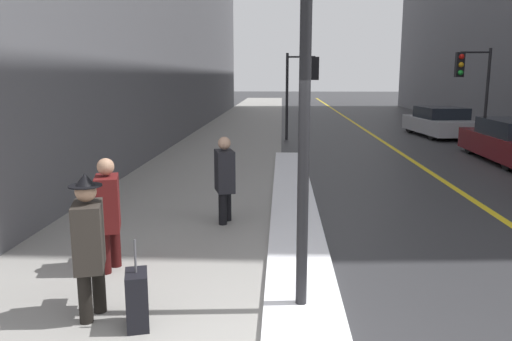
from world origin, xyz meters
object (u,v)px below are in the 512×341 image
at_px(pedestrian_with_shoulder_bag, 108,209).
at_px(pedestrian_nearside, 225,176).
at_px(traffic_light_near, 305,78).
at_px(traffic_light_far, 470,75).
at_px(pedestrian_trailing, 89,241).
at_px(parked_car_silver, 439,122).
at_px(rolling_suitcase, 137,300).
at_px(lamp_post, 306,30).

distance_m(pedestrian_with_shoulder_bag, pedestrian_nearside, 2.58).
xyz_separation_m(traffic_light_near, pedestrian_with_shoulder_bag, (-3.15, -14.04, -1.64)).
relative_size(traffic_light_far, pedestrian_trailing, 2.25).
bearing_deg(traffic_light_far, pedestrian_nearside, 49.41).
xyz_separation_m(pedestrian_nearside, parked_car_silver, (7.72, 13.26, -0.25)).
height_order(pedestrian_with_shoulder_bag, rolling_suitcase, pedestrian_with_shoulder_bag).
bearing_deg(traffic_light_far, pedestrian_with_shoulder_bag, 50.55).
xyz_separation_m(pedestrian_with_shoulder_bag, parked_car_silver, (8.98, 15.50, -0.24)).
height_order(pedestrian_with_shoulder_bag, parked_car_silver, pedestrian_with_shoulder_bag).
distance_m(pedestrian_nearside, parked_car_silver, 15.34).
height_order(traffic_light_near, traffic_light_far, traffic_light_far).
height_order(pedestrian_nearside, rolling_suitcase, pedestrian_nearside).
bearing_deg(lamp_post, traffic_light_far, 64.41).
xyz_separation_m(traffic_light_near, rolling_suitcase, (-2.35, -15.55, -2.17)).
bearing_deg(pedestrian_nearside, traffic_light_near, 154.99).
bearing_deg(pedestrian_with_shoulder_bag, pedestrian_nearside, 134.55).
bearing_deg(pedestrian_with_shoulder_bag, pedestrian_trailing, -4.87).
relative_size(traffic_light_far, pedestrian_nearside, 2.32).
xyz_separation_m(traffic_light_near, traffic_light_far, (6.02, -1.12, 0.09)).
xyz_separation_m(traffic_light_far, pedestrian_with_shoulder_bag, (-9.18, -12.92, -1.72)).
xyz_separation_m(lamp_post, pedestrian_trailing, (-2.22, -0.24, -2.13)).
distance_m(traffic_light_near, pedestrian_nearside, 12.06).
height_order(traffic_light_near, rolling_suitcase, traffic_light_near).
height_order(traffic_light_near, parked_car_silver, traffic_light_near).
xyz_separation_m(lamp_post, pedestrian_with_shoulder_bag, (-2.48, 1.06, -2.15)).
bearing_deg(traffic_light_near, parked_car_silver, 15.44).
xyz_separation_m(lamp_post, traffic_light_near, (0.67, 15.11, -0.51)).
bearing_deg(lamp_post, traffic_light_near, 87.45).
distance_m(lamp_post, parked_car_silver, 17.96).
bearing_deg(parked_car_silver, pedestrian_trailing, 146.66).
distance_m(pedestrian_trailing, pedestrian_nearside, 3.69).
bearing_deg(traffic_light_near, pedestrian_trailing, -99.29).
xyz_separation_m(traffic_light_near, parked_car_silver, (5.83, 1.46, -1.87)).
height_order(lamp_post, parked_car_silver, lamp_post).
bearing_deg(pedestrian_with_shoulder_bag, rolling_suitcase, 11.95).
relative_size(pedestrian_trailing, pedestrian_with_shoulder_bag, 1.04).
bearing_deg(lamp_post, rolling_suitcase, -165.19).
relative_size(pedestrian_trailing, rolling_suitcase, 1.66).
bearing_deg(traffic_light_far, rolling_suitcase, 55.79).
distance_m(lamp_post, traffic_light_far, 15.51).
distance_m(traffic_light_far, rolling_suitcase, 16.83).
xyz_separation_m(traffic_light_far, parked_car_silver, (-0.19, 2.59, -1.96)).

